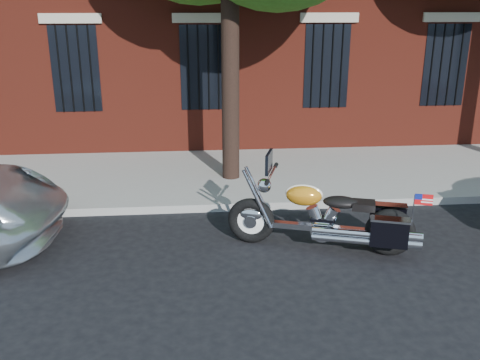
{
  "coord_description": "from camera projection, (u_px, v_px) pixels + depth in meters",
  "views": [
    {
      "loc": [
        -0.24,
        -7.93,
        3.76
      ],
      "look_at": [
        0.51,
        0.8,
        0.79
      ],
      "focal_mm": 40.0,
      "sensor_mm": 36.0,
      "label": 1
    }
  ],
  "objects": [
    {
      "name": "curb",
      "position": [
        210.0,
        207.0,
        9.99
      ],
      "size": [
        40.0,
        0.16,
        0.15
      ],
      "primitive_type": "cube",
      "color": "gray",
      "rests_on": "ground"
    },
    {
      "name": "ground",
      "position": [
        213.0,
        242.0,
        8.71
      ],
      "size": [
        120.0,
        120.0,
        0.0
      ],
      "primitive_type": "plane",
      "color": "black",
      "rests_on": "ground"
    },
    {
      "name": "sidewalk",
      "position": [
        207.0,
        176.0,
        11.77
      ],
      "size": [
        40.0,
        3.6,
        0.15
      ],
      "primitive_type": "cube",
      "color": "gray",
      "rests_on": "ground"
    },
    {
      "name": "motorcycle",
      "position": [
        329.0,
        219.0,
        8.29
      ],
      "size": [
        2.84,
        1.46,
        1.54
      ],
      "rotation": [
        0.0,
        0.0,
        -0.3
      ],
      "color": "black",
      "rests_on": "ground"
    }
  ]
}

